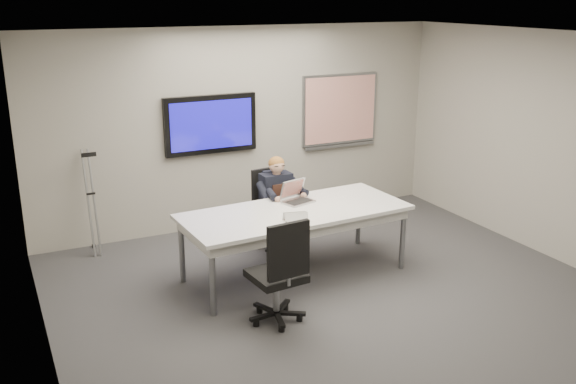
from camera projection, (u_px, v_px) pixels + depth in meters
name	position (u px, v px, depth m)	size (l,w,h in m)	color
floor	(351.00, 307.00, 6.87)	(6.00, 6.00, 0.02)	#343336
ceiling	(360.00, 39.00, 6.04)	(6.00, 6.00, 0.02)	silver
wall_back	(243.00, 128.00, 9.03)	(6.00, 0.02, 2.80)	#A5A195
wall_left	(39.00, 226.00, 5.21)	(0.02, 6.00, 2.80)	#A5A195
wall_right	(569.00, 151.00, 7.70)	(0.02, 6.00, 2.80)	#A5A195
conference_table	(295.00, 218.00, 7.44)	(2.70, 1.24, 0.81)	silver
tv_display	(211.00, 124.00, 8.75)	(1.30, 0.09, 0.80)	black
whiteboard	(340.00, 111.00, 9.61)	(1.25, 0.08, 1.10)	gray
office_chair_far	(273.00, 224.00, 8.37)	(0.55, 0.55, 1.05)	black
office_chair_near	(279.00, 290.00, 6.45)	(0.59, 0.59, 1.13)	black
seated_person	(282.00, 217.00, 8.11)	(0.40, 0.68, 1.26)	#1C212F
crutch	(91.00, 201.00, 8.12)	(0.19, 0.42, 1.40)	#9A9CA1
laptop	(296.00, 196.00, 7.72)	(0.41, 0.42, 0.25)	#AAAAAC
name_tent	(295.00, 216.00, 7.05)	(0.26, 0.07, 0.10)	white
pen	(286.00, 221.00, 7.04)	(0.01, 0.01, 0.12)	black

